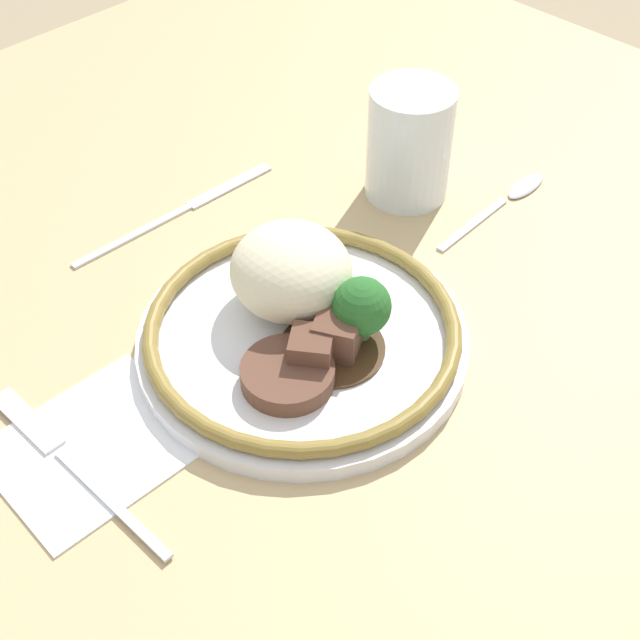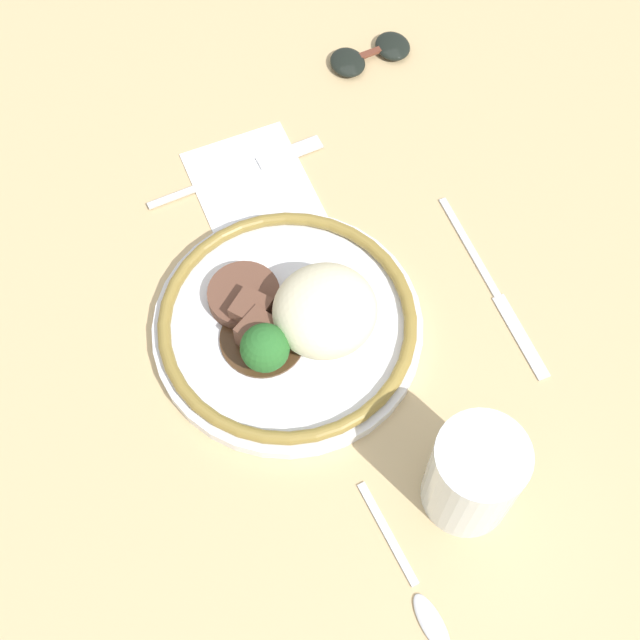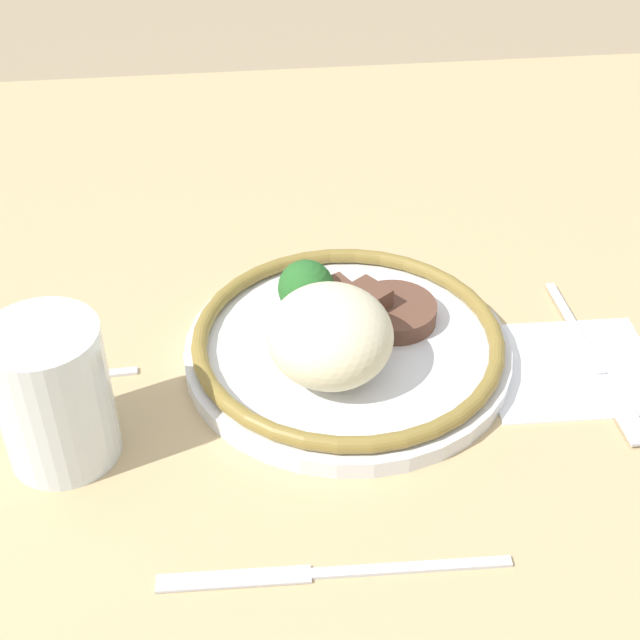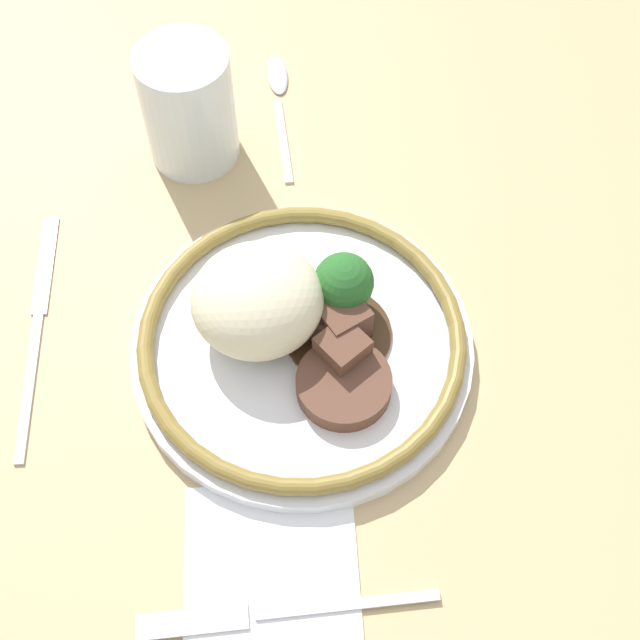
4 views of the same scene
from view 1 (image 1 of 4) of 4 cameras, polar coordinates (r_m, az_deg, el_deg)
The scene contains 8 objects.
ground_plane at distance 0.70m, azimuth -0.06°, elevation -3.06°, with size 8.00×8.00×0.00m, color #998466.
dining_table at distance 0.69m, azimuth -0.06°, elevation -2.04°, with size 1.14×1.14×0.04m.
napkin at distance 0.62m, azimuth -14.22°, elevation -7.85°, with size 0.13×0.11×0.00m.
plate at distance 0.65m, azimuth -0.82°, elevation -0.09°, with size 0.25×0.25×0.08m.
juice_glass at distance 0.79m, azimuth 5.72°, elevation 10.84°, with size 0.07×0.07×0.10m.
fork at distance 0.62m, azimuth -16.25°, elevation -8.19°, with size 0.02×0.19×0.00m.
knife at distance 0.80m, azimuth -8.69°, elevation 7.02°, with size 0.21×0.02×0.00m.
spoon at distance 0.83m, azimuth 12.14°, elevation 7.87°, with size 0.15×0.02×0.01m.
Camera 1 is at (-0.33, -0.33, 0.52)m, focal length 50.00 mm.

